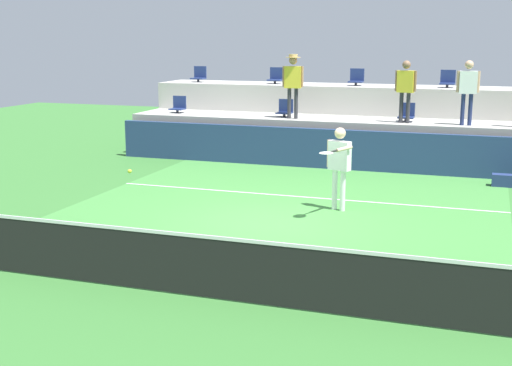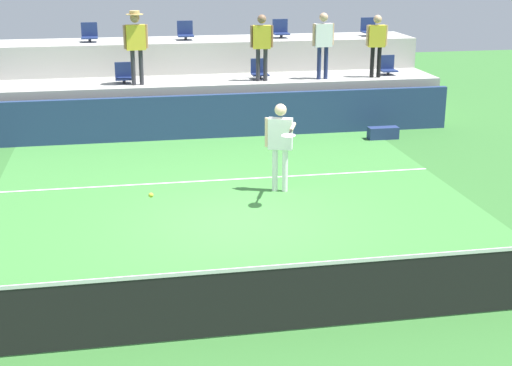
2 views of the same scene
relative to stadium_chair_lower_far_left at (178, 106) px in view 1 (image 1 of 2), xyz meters
The scene contains 20 objects.
ground_plane 9.10m from the stadium_chair_lower_far_left, 53.68° to the right, with size 40.00×40.00×0.00m, color #336B2D.
court_inner_paint 8.32m from the stadium_chair_lower_far_left, 49.53° to the right, with size 9.00×10.00×0.01m, color #3D7F38.
court_service_line 7.33m from the stadium_chair_lower_far_left, 42.27° to the right, with size 9.00×0.06×0.00m, color white.
tennis_net 12.47m from the stadium_chair_lower_far_left, 64.67° to the right, with size 10.48×0.08×1.07m.
sponsor_backboard 5.54m from the stadium_chair_lower_far_left, 13.06° to the right, with size 13.00×0.16×1.10m, color navy.
seating_tier_lower 5.38m from the stadium_chair_lower_far_left, ahead, with size 13.00×1.80×1.25m, color #ADAAA3.
seating_tier_upper 5.65m from the stadium_chair_lower_far_left, 19.34° to the left, with size 13.00×1.80×2.10m, color #ADAAA3.
stadium_chair_lower_far_left is the anchor object (origin of this frame).
stadium_chair_lower_left 3.49m from the stadium_chair_lower_far_left, ahead, with size 0.44×0.40×0.52m.
stadium_chair_lower_right 7.05m from the stadium_chair_lower_far_left, ahead, with size 0.44×0.40×0.52m.
stadium_chair_upper_far_left 1.99m from the stadium_chair_lower_far_left, 91.88° to the left, with size 0.44×0.40×0.52m.
stadium_chair_upper_left 3.30m from the stadium_chair_lower_far_left, 34.32° to the left, with size 0.44×0.40×0.52m.
stadium_chair_upper_center 5.64m from the stadium_chair_lower_far_left, 18.85° to the left, with size 0.44×0.40×0.52m.
stadium_chair_upper_right 8.26m from the stadium_chair_lower_far_left, 12.65° to the left, with size 0.44×0.40×0.52m.
tennis_player 8.61m from the stadium_chair_lower_far_left, 42.20° to the right, with size 0.58×1.32×1.75m.
spectator_with_hat 3.97m from the stadium_chair_lower_far_left, ahead, with size 0.62×0.47×1.85m.
spectator_in_grey 7.10m from the stadium_chair_lower_far_left, ahead, with size 0.60×0.26×1.71m.
spectator_leaning_on_rail 8.72m from the stadium_chair_lower_far_left, ahead, with size 0.60×0.25×1.73m.
tennis_ball 10.44m from the stadium_chair_lower_far_left, 69.18° to the right, with size 0.07×0.07×0.07m.
equipment_bag 10.12m from the stadium_chair_lower_far_left, 12.28° to the right, with size 0.76×0.28×0.30m, color navy.
Camera 1 is at (3.93, -12.28, 3.57)m, focal length 47.92 mm.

